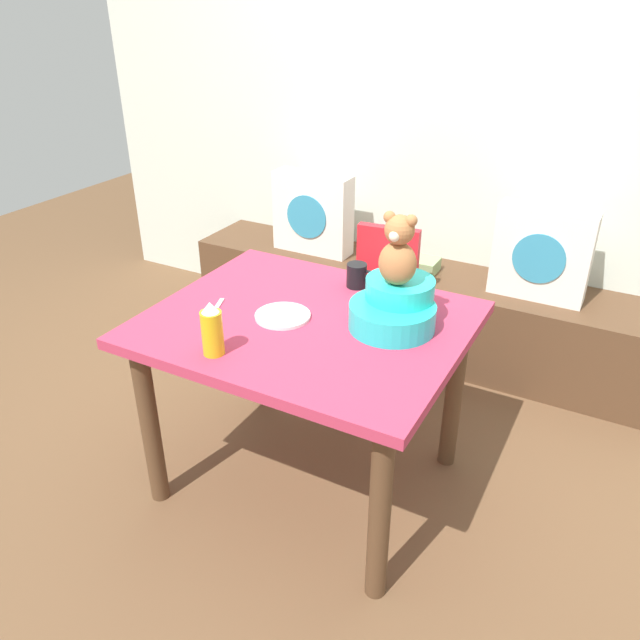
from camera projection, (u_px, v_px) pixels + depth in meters
name	position (u px, v px, depth m)	size (l,w,h in m)	color
ground_plane	(308.00, 477.00, 2.58)	(8.00, 8.00, 0.00)	brown
back_wall	(452.00, 97.00, 3.10)	(4.40, 0.10, 2.60)	silver
window_bench	(417.00, 309.00, 3.40)	(2.60, 0.44, 0.46)	brown
pillow_floral_left	(313.00, 213.00, 3.44)	(0.44, 0.15, 0.44)	white
pillow_floral_right	(542.00, 254.00, 2.92)	(0.44, 0.15, 0.44)	white
book_stack	(419.00, 264.00, 3.28)	(0.20, 0.14, 0.07)	#8AAC73
dining_table	(307.00, 347.00, 2.28)	(1.11, 0.92, 0.74)	#B73351
highchair	(379.00, 290.00, 2.95)	(0.35, 0.48, 0.79)	red
infant_seat_teal	(395.00, 307.00, 2.15)	(0.30, 0.33, 0.16)	#24CAC3
teddy_bear	(398.00, 251.00, 2.05)	(0.13, 0.12, 0.25)	#AD7040
ketchup_bottle	(212.00, 330.00, 1.98)	(0.07, 0.07, 0.18)	gold
coffee_mug	(357.00, 275.00, 2.44)	(0.12, 0.08, 0.09)	black
dinner_plate_near	(283.00, 316.00, 2.24)	(0.20, 0.20, 0.01)	white
table_fork	(216.00, 309.00, 2.29)	(0.02, 0.17, 0.01)	silver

